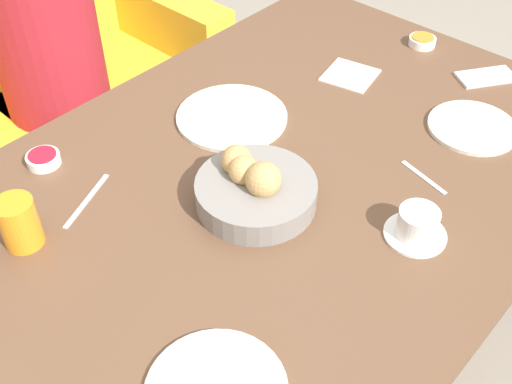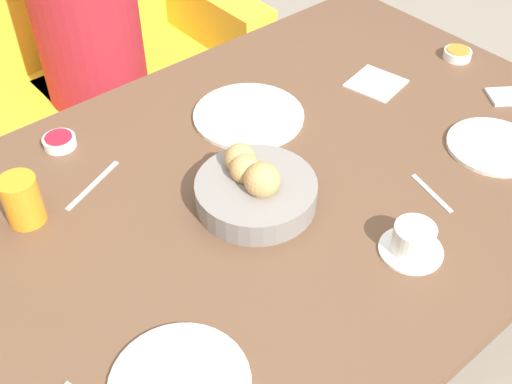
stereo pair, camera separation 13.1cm
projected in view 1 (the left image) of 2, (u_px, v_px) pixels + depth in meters
ground_plane at (270, 370)px, 1.92m from camera, size 10.00×10.00×0.00m
dining_table at (275, 204)px, 1.45m from camera, size 1.59×1.07×0.78m
seated_person at (58, 91)px, 2.11m from camera, size 0.34×0.44×1.20m
bread_basket at (255, 188)px, 1.31m from camera, size 0.25×0.25×0.11m
plate_near_right at (473, 127)px, 1.52m from camera, size 0.21×0.21×0.01m
plate_far_center at (232, 117)px, 1.55m from camera, size 0.27×0.27×0.01m
juice_glass at (19, 223)px, 1.22m from camera, size 0.08×0.08×0.11m
coffee_cup at (417, 225)px, 1.25m from camera, size 0.12×0.12×0.06m
jam_bowl_berry at (43, 159)px, 1.42m from camera, size 0.07×0.07×0.03m
jam_bowl_honey at (422, 41)px, 1.80m from camera, size 0.07×0.07×0.03m
knife_silver at (87, 200)px, 1.34m from camera, size 0.16×0.08×0.00m
spoon_coffee at (424, 177)px, 1.39m from camera, size 0.04×0.13×0.00m
napkin at (350, 75)px, 1.69m from camera, size 0.15×0.15×0.00m
cell_phone at (486, 77)px, 1.68m from camera, size 0.17×0.15×0.01m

